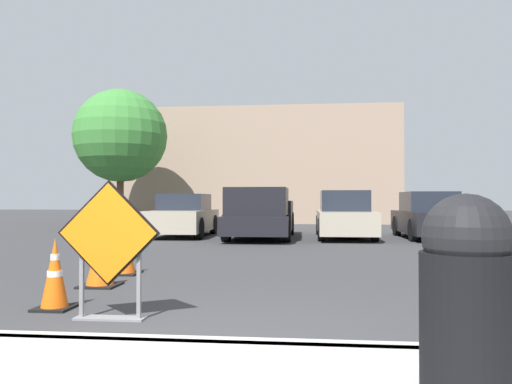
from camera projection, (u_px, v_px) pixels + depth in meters
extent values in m
plane|color=#333335|center=(279.00, 245.00, 13.89)|extent=(96.00, 96.00, 0.00)
cube|color=#999993|center=(206.00, 348.00, 3.95)|extent=(26.28, 0.20, 0.14)
cube|color=black|center=(109.00, 233.00, 5.17)|extent=(1.10, 0.02, 1.10)
cube|color=orange|center=(108.00, 233.00, 5.16)|extent=(1.03, 0.02, 1.03)
cube|color=slate|center=(110.00, 318.00, 5.20)|extent=(0.74, 0.20, 0.02)
cube|color=slate|center=(82.00, 275.00, 5.24)|extent=(0.04, 0.04, 0.90)
cube|color=slate|center=(139.00, 276.00, 5.18)|extent=(0.04, 0.04, 0.90)
cube|color=black|center=(55.00, 308.00, 5.68)|extent=(0.41, 0.41, 0.03)
cone|color=#EA590F|center=(55.00, 272.00, 5.69)|extent=(0.30, 0.30, 0.78)
cylinder|color=white|center=(55.00, 257.00, 5.69)|extent=(0.10, 0.10, 0.07)
cylinder|color=white|center=(55.00, 274.00, 5.69)|extent=(0.17, 0.17, 0.07)
cube|color=black|center=(100.00, 285.00, 7.19)|extent=(0.53, 0.53, 0.03)
cone|color=#EA590F|center=(100.00, 258.00, 7.19)|extent=(0.39, 0.39, 0.76)
cylinder|color=white|center=(100.00, 246.00, 7.20)|extent=(0.12, 0.12, 0.07)
cylinder|color=white|center=(100.00, 259.00, 7.19)|extent=(0.22, 0.22, 0.07)
cube|color=black|center=(124.00, 273.00, 8.37)|extent=(0.50, 0.50, 0.03)
cone|color=#EA590F|center=(124.00, 249.00, 8.38)|extent=(0.37, 0.37, 0.79)
cylinder|color=white|center=(124.00, 239.00, 8.38)|extent=(0.12, 0.12, 0.07)
cylinder|color=white|center=(124.00, 250.00, 8.38)|extent=(0.21, 0.21, 0.07)
cube|color=#A39984|center=(184.00, 220.00, 17.17)|extent=(1.79, 4.08, 0.71)
cube|color=#1E232D|center=(185.00, 202.00, 17.28)|extent=(1.56, 1.88, 0.56)
cylinder|color=black|center=(199.00, 228.00, 15.84)|extent=(0.21, 0.70, 0.69)
cylinder|color=black|center=(150.00, 228.00, 15.99)|extent=(0.21, 0.70, 0.69)
cylinder|color=black|center=(213.00, 224.00, 18.35)|extent=(0.21, 0.70, 0.69)
cylinder|color=black|center=(171.00, 224.00, 18.50)|extent=(0.21, 0.70, 0.69)
cube|color=black|center=(261.00, 223.00, 16.38)|extent=(1.97, 5.20, 0.55)
cube|color=black|center=(258.00, 202.00, 15.23)|extent=(1.81, 2.08, 0.85)
cube|color=black|center=(267.00, 207.00, 18.61)|extent=(1.87, 0.10, 0.45)
cube|color=black|center=(291.00, 207.00, 17.33)|extent=(0.10, 2.50, 0.45)
cube|color=black|center=(237.00, 207.00, 17.52)|extent=(0.10, 2.50, 0.45)
cylinder|color=black|center=(287.00, 229.00, 14.73)|extent=(0.24, 0.81, 0.81)
cylinder|color=black|center=(226.00, 228.00, 14.92)|extent=(0.24, 0.81, 0.81)
cylinder|color=black|center=(290.00, 224.00, 17.84)|extent=(0.24, 0.81, 0.81)
cylinder|color=black|center=(240.00, 223.00, 18.02)|extent=(0.24, 0.81, 0.81)
cube|color=#A39984|center=(344.00, 221.00, 16.46)|extent=(1.74, 4.63, 0.69)
cube|color=#1E232D|center=(344.00, 201.00, 16.59)|extent=(1.53, 2.13, 0.67)
cylinder|color=black|center=(375.00, 230.00, 14.95)|extent=(0.20, 0.70, 0.70)
cylinder|color=black|center=(321.00, 230.00, 15.11)|extent=(0.20, 0.70, 0.70)
cylinder|color=black|center=(364.00, 225.00, 17.80)|extent=(0.20, 0.70, 0.70)
cylinder|color=black|center=(319.00, 225.00, 17.97)|extent=(0.20, 0.70, 0.70)
cube|color=black|center=(429.00, 222.00, 16.16)|extent=(1.81, 4.05, 0.69)
cube|color=#1E232D|center=(428.00, 202.00, 16.27)|extent=(1.56, 1.88, 0.64)
cylinder|color=black|center=(468.00, 230.00, 14.85)|extent=(0.21, 0.69, 0.69)
cylinder|color=black|center=(413.00, 230.00, 14.99)|extent=(0.21, 0.69, 0.69)
cylinder|color=black|center=(443.00, 226.00, 17.34)|extent=(0.21, 0.69, 0.69)
cylinder|color=black|center=(397.00, 226.00, 17.47)|extent=(0.21, 0.69, 0.69)
cylinder|color=black|center=(467.00, 324.00, 2.82)|extent=(0.52, 0.52, 0.81)
sphere|color=black|center=(466.00, 237.00, 2.82)|extent=(0.49, 0.49, 0.49)
cylinder|color=gray|center=(472.00, 240.00, 9.38)|extent=(0.11, 0.11, 0.98)
sphere|color=gray|center=(472.00, 214.00, 9.39)|extent=(0.12, 0.12, 0.12)
cube|color=gray|center=(257.00, 167.00, 28.54)|extent=(15.59, 5.00, 6.23)
cylinder|color=#513823|center=(120.00, 199.00, 22.98)|extent=(0.32, 0.32, 2.62)
sphere|color=#387A33|center=(120.00, 136.00, 23.03)|extent=(4.28, 4.28, 4.28)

